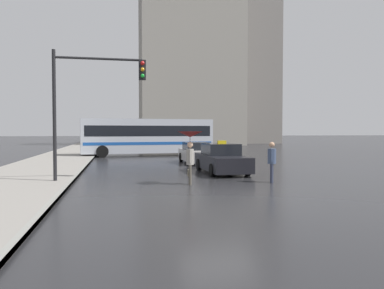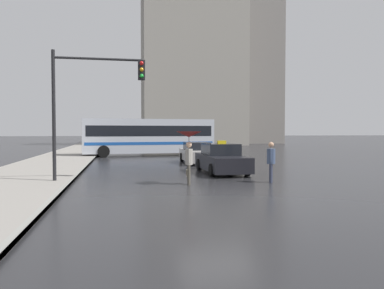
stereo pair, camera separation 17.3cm
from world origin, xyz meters
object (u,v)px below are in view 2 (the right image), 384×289
object	(u,v)px
taxi	(221,159)
traffic_light	(92,91)
pedestrian_with_umbrella	(189,142)
city_bus	(149,135)
pedestrian_man	(271,158)
sedan_red	(198,153)

from	to	relation	value
taxi	traffic_light	world-z (taller)	traffic_light
taxi	pedestrian_with_umbrella	xyz separation A→B (m)	(-2.37, -3.87, 1.00)
city_bus	pedestrian_man	bearing A→B (deg)	-174.18
taxi	pedestrian_man	world-z (taller)	pedestrian_man
taxi	sedan_red	world-z (taller)	taxi
city_bus	pedestrian_with_umbrella	world-z (taller)	city_bus
taxi	traffic_light	xyz separation A→B (m)	(-6.10, -2.60, 3.05)
taxi	sedan_red	xyz separation A→B (m)	(-0.01, 5.75, -0.04)
sedan_red	traffic_light	xyz separation A→B (m)	(-6.09, -8.34, 3.09)
taxi	traffic_light	bearing A→B (deg)	23.06
city_bus	taxi	bearing A→B (deg)	-175.02
sedan_red	traffic_light	bearing A→B (deg)	53.86
sedan_red	pedestrian_man	bearing A→B (deg)	96.11
taxi	pedestrian_man	bearing A→B (deg)	104.64
traffic_light	sedan_red	bearing A→B (deg)	53.86
sedan_red	pedestrian_man	xyz separation A→B (m)	(1.03, -9.66, 0.36)
pedestrian_with_umbrella	traffic_light	bearing A→B (deg)	81.91
sedan_red	city_bus	bearing A→B (deg)	-71.80
city_bus	traffic_light	size ratio (longest dim) A/B	2.10
pedestrian_with_umbrella	taxi	bearing A→B (deg)	-20.79
taxi	pedestrian_with_umbrella	bearing A→B (deg)	58.51
pedestrian_with_umbrella	sedan_red	bearing A→B (deg)	-3.08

